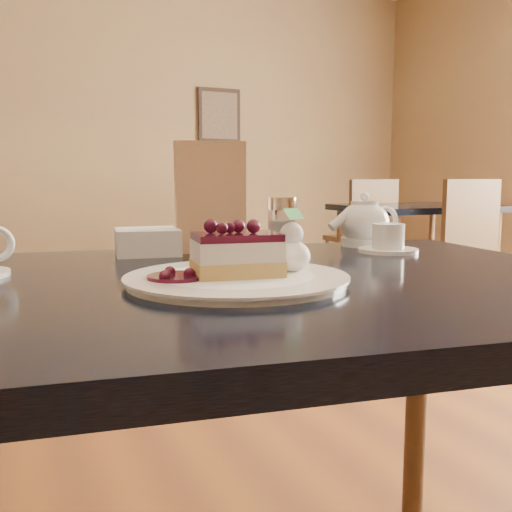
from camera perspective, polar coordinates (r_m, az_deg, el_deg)
name	(u,v)px	position (r m, az deg, el deg)	size (l,w,h in m)	color
main_table	(229,329)	(0.92, -2.72, -7.31)	(1.38, 1.03, 0.79)	black
dessert_plate	(237,280)	(0.85, -1.95, -2.37)	(0.32, 0.32, 0.01)	white
cheesecake_slice	(237,255)	(0.84, -1.96, 0.13)	(0.14, 0.11, 0.06)	#E1B054
whipped_cream	(292,256)	(0.88, 3.59, 0.01)	(0.06, 0.06, 0.05)	white
berry_sauce	(177,277)	(0.83, -7.95, -2.09)	(0.08, 0.08, 0.01)	#441227
tea_set	(368,227)	(1.33, 11.17, 2.84)	(0.17, 0.24, 0.11)	white
menu_card	(211,197)	(1.21, -4.57, 5.87)	(0.15, 0.03, 0.23)	beige
sugar_shaker	(282,224)	(1.23, 2.57, 3.27)	(0.06, 0.06, 0.12)	white
napkin_stack	(147,242)	(1.20, -10.83, 1.43)	(0.13, 0.13, 0.05)	white
bg_table_far_right	(414,302)	(4.30, 15.49, -4.41)	(1.05, 1.87, 1.24)	black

